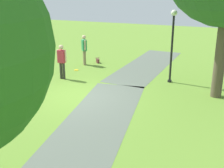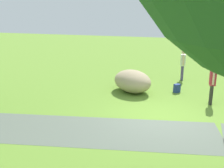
% 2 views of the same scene
% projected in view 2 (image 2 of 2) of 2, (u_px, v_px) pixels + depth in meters
% --- Properties ---
extents(ground_plane, '(48.00, 48.00, 0.00)m').
position_uv_depth(ground_plane, '(161.00, 118.00, 10.25)').
color(ground_plane, olive).
extents(footpath_segment_mid, '(8.24, 3.34, 0.01)m').
position_uv_depth(footpath_segment_mid, '(97.00, 131.00, 9.15)').
color(footpath_segment_mid, '#566053').
rests_on(footpath_segment_mid, ground).
extents(lawn_boulder, '(2.49, 2.43, 1.03)m').
position_uv_depth(lawn_boulder, '(132.00, 81.00, 13.04)').
color(lawn_boulder, tan).
rests_on(lawn_boulder, ground).
extents(man_near_boulder, '(0.25, 0.52, 1.72)m').
position_uv_depth(man_near_boulder, '(213.00, 81.00, 11.31)').
color(man_near_boulder, '#2F2E28').
rests_on(man_near_boulder, ground).
extents(passerby_on_path, '(0.27, 0.52, 1.63)m').
position_uv_depth(passerby_on_path, '(183.00, 63.00, 14.91)').
color(passerby_on_path, '#4E4473').
rests_on(passerby_on_path, ground).
extents(backpack_by_boulder, '(0.35, 0.35, 0.40)m').
position_uv_depth(backpack_by_boulder, '(123.00, 82.00, 14.12)').
color(backpack_by_boulder, '#591F1A').
rests_on(backpack_by_boulder, ground).
extents(spare_backpack_on_lawn, '(0.35, 0.35, 0.40)m').
position_uv_depth(spare_backpack_on_lawn, '(177.00, 88.00, 13.04)').
color(spare_backpack_on_lawn, navy).
rests_on(spare_backpack_on_lawn, ground).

